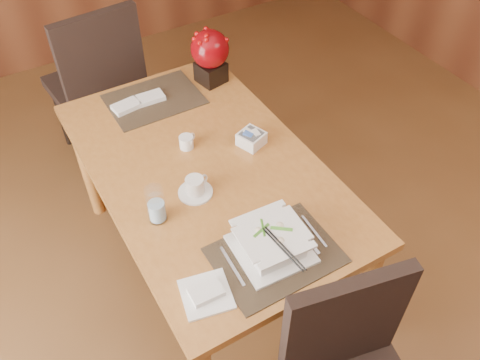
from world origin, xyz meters
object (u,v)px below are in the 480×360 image
coffee_cup (195,187)px  creamer_jug (186,142)px  berry_decor (210,54)px  far_chair (99,80)px  bread_plate (206,294)px  water_glass (156,205)px  dining_table (207,181)px  sugar_caddy (251,139)px  soup_setting (272,242)px

coffee_cup → creamer_jug: size_ratio=1.74×
berry_decor → far_chair: bearing=129.9°
coffee_cup → far_chair: 1.23m
far_chair → bread_plate: bearing=79.0°
water_glass → coffee_cup: bearing=14.5°
dining_table → sugar_caddy: sugar_caddy is taller
coffee_cup → berry_decor: (0.43, 0.67, 0.13)m
dining_table → far_chair: 1.10m
water_glass → berry_decor: 0.95m
water_glass → berry_decor: (0.62, 0.72, 0.08)m
dining_table → coffee_cup: (-0.11, -0.12, 0.13)m
dining_table → berry_decor: size_ratio=5.28×
soup_setting → far_chair: (-0.13, 1.61, -0.21)m
coffee_cup → water_glass: water_glass is taller
creamer_jug → bread_plate: size_ratio=0.49×
creamer_jug → far_chair: (-0.11, 0.94, -0.19)m
dining_table → soup_setting: 0.54m
coffee_cup → far_chair: size_ratio=0.14×
coffee_cup → water_glass: bearing=-165.5°
dining_table → creamer_jug: (-0.02, 0.15, 0.13)m
soup_setting → coffee_cup: size_ratio=1.95×
soup_setting → sugar_caddy: size_ratio=2.70×
water_glass → sugar_caddy: water_glass is taller
sugar_caddy → dining_table: bearing=-174.9°
water_glass → sugar_caddy: size_ratio=1.61×
creamer_jug → bread_plate: 0.77m
soup_setting → far_chair: 1.63m
dining_table → far_chair: size_ratio=1.42×
coffee_cup → creamer_jug: (0.09, 0.27, -0.01)m
soup_setting → bread_plate: 0.30m
dining_table → sugar_caddy: size_ratio=14.51×
berry_decor → far_chair: 0.77m
berry_decor → bread_plate: 1.29m
bread_plate → far_chair: far_chair is taller
sugar_caddy → berry_decor: berry_decor is taller
water_glass → soup_setting: bearing=-50.0°
coffee_cup → far_chair: bearing=90.9°
creamer_jug → dining_table: bearing=-107.2°
creamer_jug → far_chair: 0.96m
water_glass → bread_plate: water_glass is taller
dining_table → creamer_jug: size_ratio=18.29×
berry_decor → far_chair: (-0.45, 0.54, -0.32)m
berry_decor → bread_plate: (-0.62, -1.12, -0.16)m
soup_setting → berry_decor: berry_decor is taller
dining_table → far_chair: far_chair is taller
creamer_jug → soup_setting: bearing=-112.4°
sugar_caddy → far_chair: 1.15m
creamer_jug → sugar_caddy: sugar_caddy is taller
coffee_cup → sugar_caddy: (0.36, 0.14, -0.00)m
soup_setting → far_chair: far_chair is taller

